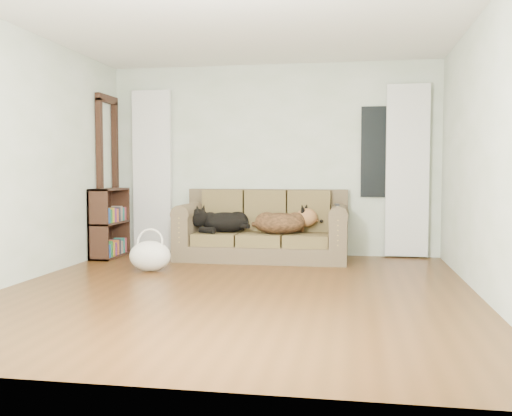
% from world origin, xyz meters
% --- Properties ---
extents(floor, '(5.00, 5.00, 0.00)m').
position_xyz_m(floor, '(0.00, 0.00, 0.00)').
color(floor, '#442710').
rests_on(floor, ground).
extents(ceiling, '(5.00, 5.00, 0.00)m').
position_xyz_m(ceiling, '(0.00, 0.00, 2.60)').
color(ceiling, white).
rests_on(ceiling, ground).
extents(wall_back, '(4.50, 0.04, 2.60)m').
position_xyz_m(wall_back, '(0.00, 2.50, 1.30)').
color(wall_back, silver).
rests_on(wall_back, ground).
extents(wall_left, '(0.04, 5.00, 2.60)m').
position_xyz_m(wall_left, '(-2.25, 0.00, 1.30)').
color(wall_left, silver).
rests_on(wall_left, ground).
extents(wall_right, '(0.04, 5.00, 2.60)m').
position_xyz_m(wall_right, '(2.25, 0.00, 1.30)').
color(wall_right, silver).
rests_on(wall_right, ground).
extents(curtain_left, '(0.55, 0.08, 2.25)m').
position_xyz_m(curtain_left, '(-1.70, 2.42, 1.15)').
color(curtain_left, silver).
rests_on(curtain_left, ground).
extents(curtain_right, '(0.55, 0.08, 2.25)m').
position_xyz_m(curtain_right, '(1.80, 2.42, 1.15)').
color(curtain_right, silver).
rests_on(curtain_right, ground).
extents(window_pane, '(0.50, 0.03, 1.20)m').
position_xyz_m(window_pane, '(1.45, 2.47, 1.40)').
color(window_pane, black).
rests_on(window_pane, wall_back).
extents(door_casing, '(0.07, 0.60, 2.10)m').
position_xyz_m(door_casing, '(-2.20, 2.05, 1.05)').
color(door_casing, black).
rests_on(door_casing, ground).
extents(sofa, '(2.17, 0.94, 0.89)m').
position_xyz_m(sofa, '(-0.05, 1.97, 0.45)').
color(sofa, brown).
rests_on(sofa, floor).
extents(dog_black_lab, '(0.65, 0.47, 0.27)m').
position_xyz_m(dog_black_lab, '(-0.58, 1.94, 0.48)').
color(dog_black_lab, black).
rests_on(dog_black_lab, sofa).
extents(dog_shepherd, '(0.70, 0.51, 0.30)m').
position_xyz_m(dog_shepherd, '(0.22, 1.88, 0.49)').
color(dog_shepherd, black).
rests_on(dog_shepherd, sofa).
extents(tv_remote, '(0.07, 0.19, 0.02)m').
position_xyz_m(tv_remote, '(0.91, 1.81, 0.73)').
color(tv_remote, black).
rests_on(tv_remote, sofa).
extents(tote_bag, '(0.59, 0.53, 0.35)m').
position_xyz_m(tote_bag, '(-1.18, 0.88, 0.16)').
color(tote_bag, beige).
rests_on(tote_bag, floor).
extents(bookshelf, '(0.31, 0.75, 0.92)m').
position_xyz_m(bookshelf, '(-2.09, 1.83, 0.50)').
color(bookshelf, black).
rests_on(bookshelf, floor).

